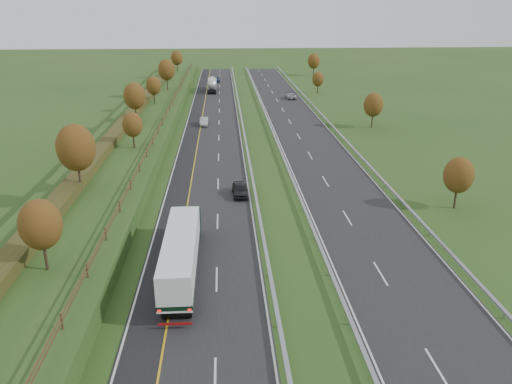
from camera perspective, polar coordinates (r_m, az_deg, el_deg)
ground at (r=83.74m, az=0.36°, el=5.61°), size 400.00×400.00×0.00m
near_carriageway at (r=88.40m, az=-5.08°, el=6.34°), size 10.50×200.00×0.04m
far_carriageway at (r=89.53m, az=5.60°, el=6.50°), size 10.50×200.00×0.04m
hard_shoulder at (r=88.57m, az=-7.52°, el=6.27°), size 3.00×200.00×0.04m
lane_markings at (r=88.35m, az=-0.91°, el=6.43°), size 26.75×200.00×0.01m
embankment_left at (r=89.43m, az=-13.51°, el=6.66°), size 12.00×200.00×2.00m
hedge_left at (r=89.45m, az=-14.87°, el=7.57°), size 2.20×180.00×1.10m
fence_left at (r=87.99m, az=-10.74°, el=7.81°), size 0.12×189.06×1.20m
median_barrier_near at (r=88.30m, az=-1.37°, el=6.79°), size 0.32×200.00×0.71m
median_barrier_far at (r=88.65m, az=1.95°, el=6.84°), size 0.32×200.00×0.71m
outer_barrier_far at (r=90.50m, az=9.26°, el=6.87°), size 0.32×200.00×0.71m
trees_left at (r=85.02m, az=-13.93°, el=9.64°), size 6.64×164.30×7.66m
trees_far at (r=119.47m, az=9.86°, el=11.89°), size 8.45×118.60×7.12m
box_lorry at (r=42.43m, az=-8.47°, el=-6.62°), size 2.58×16.28×4.06m
road_tanker at (r=137.24m, az=-5.05°, el=12.18°), size 2.40×11.22×3.46m
car_dark_near at (r=60.00m, az=-1.84°, el=0.29°), size 1.99×4.55×1.53m
car_silver_mid at (r=97.05m, az=-5.96°, el=8.03°), size 1.54×4.37×1.44m
car_small_far at (r=153.61m, az=-4.54°, el=12.64°), size 2.17×4.65×1.31m
car_oncoming at (r=125.62m, az=3.98°, el=10.91°), size 2.39×4.97×1.36m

